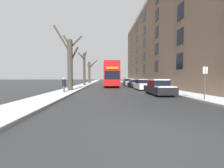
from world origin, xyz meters
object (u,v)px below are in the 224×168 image
at_px(street_sign_post, 158,79).
at_px(pedestrian_left_sidewalk, 69,83).
at_px(parked_car_0, 135,91).
at_px(double_decker_bus, 105,73).
at_px(parked_car_2, 129,85).
at_px(bare_tree_left_2, 89,71).
at_px(bare_tree_left_1, 73,67).
at_px(parked_car_3, 128,83).
at_px(parked_car_1, 132,87).
at_px(bare_tree_left_0, 25,56).

bearing_deg(street_sign_post, pedestrian_left_sidewalk, 131.53).
relative_size(parked_car_0, street_sign_post, 1.55).
relative_size(double_decker_bus, parked_car_2, 2.81).
relative_size(bare_tree_left_2, double_decker_bus, 0.58).
height_order(bare_tree_left_1, parked_car_2, bare_tree_left_1).
distance_m(parked_car_3, pedestrian_left_sidewalk, 10.90).
bearing_deg(street_sign_post, double_decker_bus, 109.77).
bearing_deg(parked_car_2, parked_car_1, -90.00).
height_order(parked_car_1, street_sign_post, street_sign_post).
relative_size(bare_tree_left_1, bare_tree_left_2, 1.00).
bearing_deg(parked_car_0, bare_tree_left_2, 110.28).
distance_m(bare_tree_left_1, parked_car_1, 12.41).
height_order(parked_car_0, parked_car_1, parked_car_0).
relative_size(parked_car_1, parked_car_3, 0.86).
bearing_deg(bare_tree_left_0, pedestrian_left_sidewalk, 89.18).
xyz_separation_m(bare_tree_left_0, parked_car_3, (9.13, 15.95, -2.73)).
relative_size(bare_tree_left_2, parked_car_0, 1.52).
bearing_deg(street_sign_post, bare_tree_left_0, 169.56).
bearing_deg(double_decker_bus, parked_car_2, -37.42).
relative_size(parked_car_0, parked_car_1, 1.08).
distance_m(parked_car_1, parked_car_2, 5.58).
bearing_deg(parked_car_3, bare_tree_left_0, -119.79).
bearing_deg(bare_tree_left_1, street_sign_post, -53.22).
height_order(double_decker_bus, street_sign_post, double_decker_bus).
bearing_deg(parked_car_0, double_decker_bus, 106.30).
bearing_deg(street_sign_post, bare_tree_left_2, 111.97).
bearing_deg(bare_tree_left_2, pedestrian_left_sidewalk, -88.81).
distance_m(parked_car_2, parked_car_3, 5.99).
bearing_deg(bare_tree_left_1, parked_car_0, -54.36).
xyz_separation_m(parked_car_1, street_sign_post, (1.39, -6.32, 0.90)).
bearing_deg(parked_car_1, bare_tree_left_0, -154.36).
distance_m(double_decker_bus, parked_car_3, 5.25).
bearing_deg(parked_car_0, parked_car_3, 90.00).
xyz_separation_m(bare_tree_left_2, parked_car_2, (9.30, -14.61, -2.67)).
bearing_deg(parked_car_0, parked_car_2, 90.00).
bearing_deg(bare_tree_left_1, parked_car_3, 21.96).
relative_size(bare_tree_left_2, street_sign_post, 2.37).
distance_m(bare_tree_left_0, bare_tree_left_2, 24.57).
bearing_deg(parked_car_3, street_sign_post, -85.55).
bearing_deg(pedestrian_left_sidewalk, parked_car_2, -77.09).
bearing_deg(parked_car_2, parked_car_3, 90.00).
bearing_deg(bare_tree_left_2, bare_tree_left_0, -89.61).
bearing_deg(double_decker_bus, bare_tree_left_0, -111.62).
xyz_separation_m(parked_car_0, parked_car_1, (-0.00, 4.98, -0.01)).
bearing_deg(parked_car_1, bare_tree_left_1, 139.53).
bearing_deg(street_sign_post, parked_car_2, 96.67).
bearing_deg(pedestrian_left_sidewalk, street_sign_post, -126.66).
bearing_deg(parked_car_0, street_sign_post, -43.87).
bearing_deg(double_decker_bus, pedestrian_left_sidewalk, -147.32).
relative_size(parked_car_3, pedestrian_left_sidewalk, 2.83).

